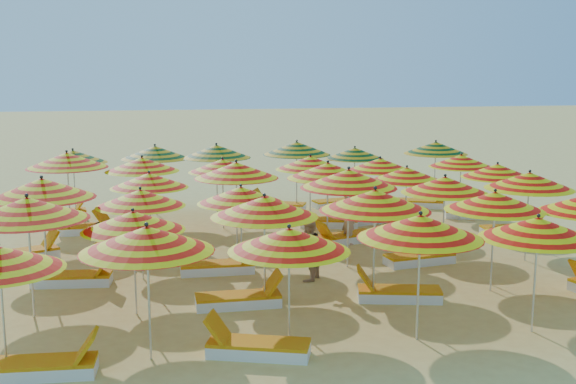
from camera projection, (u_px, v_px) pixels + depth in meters
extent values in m
plane|color=#E7C967|center=(292.00, 258.00, 18.13)|extent=(120.00, 120.00, 0.00)
cylinder|color=silver|center=(3.00, 312.00, 11.24)|extent=(0.04, 0.04, 2.00)
cylinder|color=silver|center=(149.00, 296.00, 11.75)|extent=(0.04, 0.04, 2.19)
cone|color=#DE6A00|center=(147.00, 239.00, 11.58)|extent=(2.32, 2.32, 0.42)
sphere|color=black|center=(146.00, 224.00, 11.54)|extent=(0.07, 0.07, 0.07)
cylinder|color=silver|center=(289.00, 291.00, 12.17)|extent=(0.04, 0.04, 2.07)
cone|color=#DE6A00|center=(289.00, 240.00, 12.02)|extent=(2.17, 2.17, 0.39)
sphere|color=black|center=(289.00, 226.00, 11.98)|extent=(0.07, 0.07, 0.07)
cylinder|color=silver|center=(418.00, 280.00, 12.61)|extent=(0.04, 0.04, 2.19)
cone|color=#DE6A00|center=(420.00, 227.00, 12.44)|extent=(2.43, 2.43, 0.42)
sphere|color=black|center=(421.00, 213.00, 12.40)|extent=(0.07, 0.07, 0.07)
cylinder|color=silver|center=(535.00, 277.00, 12.98)|extent=(0.04, 0.04, 2.07)
cone|color=#DE6A00|center=(538.00, 228.00, 12.82)|extent=(2.62, 2.62, 0.39)
sphere|color=black|center=(539.00, 216.00, 12.78)|extent=(0.07, 0.07, 0.07)
cylinder|color=silver|center=(31.00, 260.00, 13.72)|extent=(0.04, 0.04, 2.29)
cone|color=#DE6A00|center=(27.00, 209.00, 13.54)|extent=(2.84, 2.84, 0.44)
sphere|color=black|center=(27.00, 195.00, 13.50)|extent=(0.08, 0.08, 0.08)
cylinder|color=silver|center=(135.00, 265.00, 13.91)|extent=(0.04, 0.04, 1.99)
cone|color=#DE6A00|center=(133.00, 221.00, 13.76)|extent=(2.07, 2.07, 0.38)
sphere|color=black|center=(133.00, 210.00, 13.72)|extent=(0.07, 0.07, 0.07)
cylinder|color=silver|center=(265.00, 253.00, 14.46)|extent=(0.04, 0.04, 2.17)
cone|color=#DE6A00|center=(264.00, 207.00, 14.30)|extent=(2.85, 2.85, 0.41)
sphere|color=black|center=(264.00, 195.00, 14.25)|extent=(0.07, 0.07, 0.07)
cylinder|color=silver|center=(374.00, 248.00, 14.66)|extent=(0.04, 0.04, 2.27)
cone|color=#DE6A00|center=(375.00, 200.00, 14.48)|extent=(2.79, 2.79, 0.43)
sphere|color=black|center=(375.00, 188.00, 14.44)|extent=(0.08, 0.08, 0.08)
cylinder|color=silver|center=(493.00, 243.00, 15.35)|extent=(0.04, 0.04, 2.11)
cone|color=#DE6A00|center=(495.00, 201.00, 15.19)|extent=(2.43, 2.43, 0.40)
sphere|color=black|center=(495.00, 190.00, 15.14)|extent=(0.07, 0.07, 0.07)
cylinder|color=silver|center=(45.00, 233.00, 15.85)|extent=(0.04, 0.04, 2.30)
cone|color=#DE6A00|center=(42.00, 188.00, 15.67)|extent=(3.02, 3.02, 0.44)
sphere|color=black|center=(41.00, 177.00, 15.63)|extent=(0.08, 0.08, 0.08)
cylinder|color=silver|center=(142.00, 236.00, 16.22)|extent=(0.04, 0.04, 2.00)
cone|color=#DE6A00|center=(140.00, 198.00, 16.06)|extent=(2.62, 2.62, 0.38)
sphere|color=black|center=(140.00, 188.00, 16.03)|extent=(0.07, 0.07, 0.07)
cylinder|color=silver|center=(241.00, 232.00, 16.53)|extent=(0.04, 0.04, 2.01)
cone|color=#DE6A00|center=(241.00, 195.00, 16.38)|extent=(2.67, 2.67, 0.38)
sphere|color=black|center=(241.00, 185.00, 16.34)|extent=(0.07, 0.07, 0.07)
cylinder|color=silver|center=(348.00, 220.00, 17.16)|extent=(0.04, 0.04, 2.30)
cone|color=#DE6A00|center=(349.00, 179.00, 16.98)|extent=(2.63, 2.63, 0.44)
sphere|color=black|center=(349.00, 168.00, 16.94)|extent=(0.08, 0.08, 0.08)
cylinder|color=silver|center=(443.00, 222.00, 17.42)|extent=(0.04, 0.04, 2.10)
cone|color=#DE6A00|center=(445.00, 185.00, 17.26)|extent=(2.74, 2.74, 0.40)
sphere|color=black|center=(445.00, 175.00, 17.22)|extent=(0.07, 0.07, 0.07)
cylinder|color=silver|center=(527.00, 218.00, 17.71)|extent=(0.04, 0.04, 2.15)
cone|color=#DE6A00|center=(529.00, 181.00, 17.55)|extent=(2.81, 2.81, 0.41)
sphere|color=black|center=(530.00, 171.00, 17.51)|extent=(0.07, 0.07, 0.07)
cylinder|color=silver|center=(44.00, 220.00, 17.91)|extent=(0.04, 0.04, 1.99)
cone|color=#DE6A00|center=(42.00, 186.00, 17.76)|extent=(2.36, 2.36, 0.38)
sphere|color=black|center=(41.00, 177.00, 17.72)|extent=(0.07, 0.07, 0.07)
cylinder|color=silver|center=(150.00, 214.00, 18.60)|extent=(0.04, 0.04, 2.01)
cone|color=#DE6A00|center=(149.00, 180.00, 18.45)|extent=(2.33, 2.33, 0.38)
sphere|color=black|center=(149.00, 172.00, 18.41)|extent=(0.07, 0.07, 0.07)
cylinder|color=silver|center=(237.00, 206.00, 19.00)|extent=(0.04, 0.04, 2.22)
cone|color=#DE6A00|center=(236.00, 170.00, 18.83)|extent=(2.72, 2.72, 0.42)
sphere|color=black|center=(236.00, 161.00, 18.79)|extent=(0.07, 0.07, 0.07)
cylinder|color=silver|center=(327.00, 206.00, 19.18)|extent=(0.04, 0.04, 2.18)
cone|color=#DE6A00|center=(328.00, 171.00, 19.01)|extent=(2.30, 2.30, 0.42)
sphere|color=black|center=(328.00, 162.00, 18.97)|extent=(0.07, 0.07, 0.07)
cylinder|color=silver|center=(406.00, 205.00, 19.87)|extent=(0.04, 0.04, 1.97)
cone|color=#DE6A00|center=(407.00, 174.00, 19.72)|extent=(2.38, 2.38, 0.38)
sphere|color=black|center=(407.00, 166.00, 19.68)|extent=(0.07, 0.07, 0.07)
cylinder|color=silver|center=(496.00, 201.00, 20.26)|extent=(0.04, 0.04, 2.01)
cone|color=#DE6A00|center=(497.00, 171.00, 20.11)|extent=(2.51, 2.51, 0.38)
sphere|color=black|center=(498.00, 163.00, 20.07)|extent=(0.07, 0.07, 0.07)
cylinder|color=silver|center=(69.00, 195.00, 20.52)|extent=(0.04, 0.04, 2.29)
cone|color=#DE6A00|center=(67.00, 160.00, 20.35)|extent=(3.03, 3.03, 0.44)
sphere|color=black|center=(67.00, 151.00, 20.31)|extent=(0.08, 0.08, 0.08)
cylinder|color=silver|center=(143.00, 196.00, 20.77)|extent=(0.04, 0.04, 2.12)
cone|color=#DE6A00|center=(142.00, 164.00, 20.61)|extent=(2.48, 2.48, 0.40)
sphere|color=black|center=(142.00, 156.00, 20.57)|extent=(0.07, 0.07, 0.07)
cylinder|color=silver|center=(223.00, 195.00, 21.21)|extent=(0.04, 0.04, 2.02)
cone|color=#DE6A00|center=(223.00, 166.00, 21.06)|extent=(2.28, 2.28, 0.38)
sphere|color=black|center=(222.00, 158.00, 21.02)|extent=(0.07, 0.07, 0.07)
cylinder|color=silver|center=(310.00, 193.00, 21.46)|extent=(0.04, 0.04, 2.07)
cone|color=#DE6A00|center=(310.00, 163.00, 21.30)|extent=(2.43, 2.43, 0.39)
sphere|color=black|center=(310.00, 155.00, 21.26)|extent=(0.07, 0.07, 0.07)
cylinder|color=silver|center=(379.00, 192.00, 21.76)|extent=(0.04, 0.04, 1.97)
cone|color=#DE6A00|center=(380.00, 164.00, 21.61)|extent=(2.28, 2.28, 0.38)
sphere|color=black|center=(380.00, 157.00, 21.57)|extent=(0.07, 0.07, 0.07)
cylinder|color=silver|center=(460.00, 189.00, 22.36)|extent=(0.04, 0.04, 2.00)
cone|color=#DE6A00|center=(461.00, 161.00, 22.21)|extent=(2.13, 2.13, 0.38)
sphere|color=black|center=(462.00, 154.00, 22.17)|extent=(0.07, 0.07, 0.07)
cylinder|color=silver|center=(75.00, 185.00, 22.62)|extent=(0.04, 0.04, 2.11)
cone|color=#695A07|center=(73.00, 156.00, 22.46)|extent=(2.51, 2.51, 0.40)
sphere|color=black|center=(73.00, 149.00, 22.42)|extent=(0.07, 0.07, 0.07)
cylinder|color=silver|center=(156.00, 181.00, 23.15)|extent=(0.04, 0.04, 2.18)
cone|color=#695A07|center=(155.00, 152.00, 22.98)|extent=(2.82, 2.82, 0.41)
sphere|color=black|center=(155.00, 145.00, 22.94)|extent=(0.07, 0.07, 0.07)
cylinder|color=silver|center=(217.00, 181.00, 23.22)|extent=(0.04, 0.04, 2.20)
cone|color=#695A07|center=(216.00, 151.00, 23.05)|extent=(2.90, 2.90, 0.42)
sphere|color=black|center=(216.00, 144.00, 23.01)|extent=(0.07, 0.07, 0.07)
cylinder|color=silver|center=(297.00, 177.00, 23.79)|extent=(0.04, 0.04, 2.23)
cone|color=#695A07|center=(297.00, 148.00, 23.62)|extent=(2.35, 2.35, 0.43)
sphere|color=black|center=(297.00, 141.00, 23.58)|extent=(0.07, 0.07, 0.07)
cylinder|color=silver|center=(354.00, 178.00, 24.43)|extent=(0.04, 0.04, 1.98)
cone|color=#695A07|center=(355.00, 153.00, 24.28)|extent=(2.32, 2.32, 0.38)
sphere|color=black|center=(355.00, 147.00, 24.24)|extent=(0.07, 0.07, 0.07)
cylinder|color=silver|center=(435.00, 175.00, 24.54)|extent=(0.04, 0.04, 2.16)
cone|color=#695A07|center=(436.00, 148.00, 24.38)|extent=(2.38, 2.38, 0.41)
sphere|color=black|center=(436.00, 141.00, 24.33)|extent=(0.07, 0.07, 0.07)
cube|color=white|center=(41.00, 370.00, 11.27)|extent=(1.73, 0.67, 0.20)
cube|color=orange|center=(40.00, 362.00, 11.25)|extent=(1.73, 0.67, 0.06)
cube|color=orange|center=(86.00, 347.00, 11.30)|extent=(0.39, 0.60, 0.48)
cube|color=white|center=(259.00, 350.00, 12.05)|extent=(1.80, 1.08, 0.20)
cube|color=orange|center=(259.00, 343.00, 12.03)|extent=(1.80, 1.08, 0.06)
cube|color=orange|center=(218.00, 328.00, 12.08)|extent=(0.53, 0.66, 0.48)
cube|color=white|center=(238.00, 302.00, 14.50)|extent=(1.71, 0.60, 0.20)
cube|color=orange|center=(238.00, 295.00, 14.48)|extent=(1.71, 0.60, 0.06)
cube|color=orange|center=(272.00, 283.00, 14.57)|extent=(0.37, 0.59, 0.48)
cube|color=white|center=(399.00, 296.00, 14.89)|extent=(1.79, 0.96, 0.20)
cube|color=orange|center=(400.00, 289.00, 14.86)|extent=(1.79, 0.96, 0.06)
cube|color=orange|center=(366.00, 279.00, 14.86)|extent=(0.49, 0.65, 0.48)
cube|color=white|center=(72.00, 280.00, 15.93)|extent=(1.75, 0.74, 0.20)
cube|color=orange|center=(72.00, 275.00, 15.91)|extent=(1.75, 0.74, 0.06)
cube|color=orange|center=(104.00, 264.00, 15.93)|extent=(0.42, 0.61, 0.48)
cube|color=white|center=(217.00, 269.00, 16.82)|extent=(1.70, 0.58, 0.20)
cube|color=orange|center=(217.00, 263.00, 16.80)|extent=(1.70, 0.58, 0.06)
cube|color=orange|center=(247.00, 253.00, 16.88)|extent=(0.36, 0.58, 0.48)
cube|color=white|center=(419.00, 260.00, 17.58)|extent=(1.77, 0.84, 0.20)
cube|color=orange|center=(419.00, 255.00, 17.56)|extent=(1.77, 0.84, 0.06)
cube|color=orange|center=(445.00, 244.00, 17.75)|extent=(0.45, 0.63, 0.48)
cube|color=white|center=(23.00, 256.00, 17.91)|extent=(1.79, 1.24, 0.20)
cube|color=orange|center=(22.00, 251.00, 17.89)|extent=(1.79, 1.24, 0.06)
cube|color=orange|center=(50.00, 239.00, 18.25)|extent=(0.57, 0.68, 0.48)
cube|color=white|center=(130.00, 248.00, 18.69)|extent=(1.79, 1.22, 0.20)
cube|color=orange|center=(130.00, 243.00, 18.66)|extent=(1.79, 1.22, 0.06)
cube|color=orange|center=(155.00, 237.00, 18.46)|extent=(0.57, 0.68, 0.48)
cube|color=white|center=(345.00, 239.00, 19.64)|extent=(1.80, 1.12, 0.20)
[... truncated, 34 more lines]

